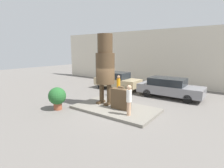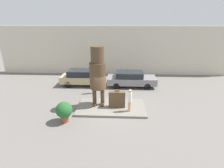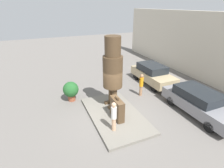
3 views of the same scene
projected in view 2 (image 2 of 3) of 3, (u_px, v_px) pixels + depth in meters
The scene contains 10 objects.
ground_plane at pixel (111, 108), 13.20m from camera, with size 60.00×60.00×0.00m, color slate.
pedestal at pixel (111, 107), 13.18m from camera, with size 5.07×2.87×0.16m.
building_backdrop at pixel (115, 51), 20.97m from camera, with size 28.00×0.60×5.67m.
statue_figure at pixel (98, 72), 12.57m from camera, with size 1.20×1.20×4.42m.
giant_suitcase at pixel (117, 99), 12.86m from camera, with size 1.21×0.39×1.38m.
tourist at pixel (130, 99), 12.15m from camera, with size 0.28×0.28×1.65m.
parked_car_tan at pixel (82, 77), 17.66m from camera, with size 4.29×1.81×1.60m.
parked_car_grey at pixel (131, 79), 17.38m from camera, with size 4.79×1.90×1.51m.
planter_pot at pixel (64, 111), 11.17m from camera, with size 1.06×1.06×1.39m.
worker_hivis at pixel (94, 84), 15.60m from camera, with size 0.28×0.28×1.67m.
Camera 2 is at (0.61, -11.78, 6.21)m, focal length 28.00 mm.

